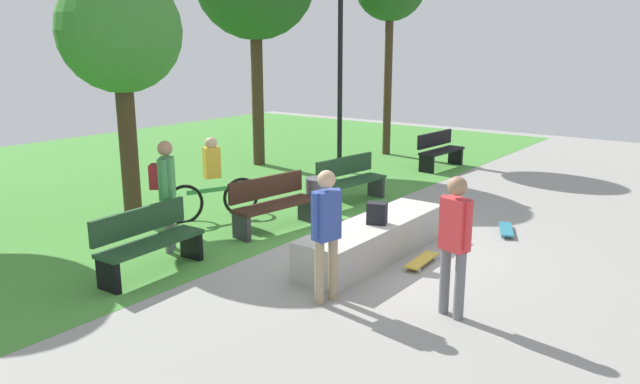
{
  "coord_description": "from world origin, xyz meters",
  "views": [
    {
      "loc": [
        -7.62,
        -4.96,
        3.12
      ],
      "look_at": [
        -0.19,
        0.59,
        0.84
      ],
      "focal_mm": 34.21,
      "sensor_mm": 36.0,
      "label": 1
    }
  ],
  "objects_px": {
    "park_bench_near_lamppost": "(273,202)",
    "park_bench_by_oak": "(350,179)",
    "skateboard_spare": "(506,229)",
    "skateboard_by_ledge": "(422,260)",
    "park_bench_center_lawn": "(148,240)",
    "tree_tall_oak": "(120,34)",
    "lamp_post": "(340,60)",
    "pedestrian_with_backpack": "(166,186)",
    "cyclist_on_bicycle": "(213,184)",
    "trash_bin": "(320,198)",
    "backpack_on_ledge": "(377,213)",
    "concrete_ledge": "(374,239)",
    "skater_watching": "(326,227)",
    "skater_performing_trick": "(455,236)",
    "park_bench_far_right": "(439,149)"
  },
  "relations": [
    {
      "from": "park_bench_near_lamppost",
      "to": "cyclist_on_bicycle",
      "type": "distance_m",
      "value": 1.36
    },
    {
      "from": "concrete_ledge",
      "to": "park_bench_far_right",
      "type": "height_order",
      "value": "park_bench_far_right"
    },
    {
      "from": "lamp_post",
      "to": "pedestrian_with_backpack",
      "type": "distance_m",
      "value": 6.88
    },
    {
      "from": "trash_bin",
      "to": "concrete_ledge",
      "type": "bearing_deg",
      "value": -121.16
    },
    {
      "from": "skateboard_spare",
      "to": "park_bench_near_lamppost",
      "type": "xyz_separation_m",
      "value": [
        -2.21,
        3.28,
        0.42
      ]
    },
    {
      "from": "skateboard_spare",
      "to": "tree_tall_oak",
      "type": "height_order",
      "value": "tree_tall_oak"
    },
    {
      "from": "skater_performing_trick",
      "to": "park_bench_near_lamppost",
      "type": "relative_size",
      "value": 1.02
    },
    {
      "from": "tree_tall_oak",
      "to": "pedestrian_with_backpack",
      "type": "relative_size",
      "value": 2.56
    },
    {
      "from": "backpack_on_ledge",
      "to": "lamp_post",
      "type": "relative_size",
      "value": 0.07
    },
    {
      "from": "park_bench_center_lawn",
      "to": "tree_tall_oak",
      "type": "relative_size",
      "value": 0.37
    },
    {
      "from": "skateboard_spare",
      "to": "pedestrian_with_backpack",
      "type": "distance_m",
      "value": 5.62
    },
    {
      "from": "backpack_on_ledge",
      "to": "skateboard_by_ledge",
      "type": "distance_m",
      "value": 0.94
    },
    {
      "from": "park_bench_center_lawn",
      "to": "cyclist_on_bicycle",
      "type": "bearing_deg",
      "value": 27.98
    },
    {
      "from": "cyclist_on_bicycle",
      "to": "tree_tall_oak",
      "type": "bearing_deg",
      "value": 126.45
    },
    {
      "from": "park_bench_center_lawn",
      "to": "trash_bin",
      "type": "height_order",
      "value": "park_bench_center_lawn"
    },
    {
      "from": "tree_tall_oak",
      "to": "lamp_post",
      "type": "height_order",
      "value": "lamp_post"
    },
    {
      "from": "trash_bin",
      "to": "pedestrian_with_backpack",
      "type": "distance_m",
      "value": 2.99
    },
    {
      "from": "park_bench_center_lawn",
      "to": "cyclist_on_bicycle",
      "type": "xyz_separation_m",
      "value": [
        2.46,
        1.31,
        0.15
      ]
    },
    {
      "from": "skater_watching",
      "to": "skateboard_spare",
      "type": "xyz_separation_m",
      "value": [
        4.07,
        -0.78,
        -0.9
      ]
    },
    {
      "from": "trash_bin",
      "to": "cyclist_on_bicycle",
      "type": "xyz_separation_m",
      "value": [
        -1.12,
        1.58,
        0.26
      ]
    },
    {
      "from": "skater_performing_trick",
      "to": "skater_watching",
      "type": "relative_size",
      "value": 1.01
    },
    {
      "from": "concrete_ledge",
      "to": "skater_performing_trick",
      "type": "xyz_separation_m",
      "value": [
        -1.21,
        -1.81,
        0.71
      ]
    },
    {
      "from": "tree_tall_oak",
      "to": "trash_bin",
      "type": "distance_m",
      "value": 4.47
    },
    {
      "from": "park_bench_center_lawn",
      "to": "lamp_post",
      "type": "bearing_deg",
      "value": 14.54
    },
    {
      "from": "backpack_on_ledge",
      "to": "park_bench_center_lawn",
      "type": "xyz_separation_m",
      "value": [
        -2.38,
        2.22,
        -0.22
      ]
    },
    {
      "from": "skateboard_spare",
      "to": "skateboard_by_ledge",
      "type": "bearing_deg",
      "value": 168.99
    },
    {
      "from": "skater_watching",
      "to": "park_bench_center_lawn",
      "type": "xyz_separation_m",
      "value": [
        -0.7,
        2.53,
        -0.49
      ]
    },
    {
      "from": "park_bench_near_lamppost",
      "to": "tree_tall_oak",
      "type": "relative_size",
      "value": 0.38
    },
    {
      "from": "pedestrian_with_backpack",
      "to": "concrete_ledge",
      "type": "bearing_deg",
      "value": -57.8
    },
    {
      "from": "backpack_on_ledge",
      "to": "skateboard_by_ledge",
      "type": "relative_size",
      "value": 0.39
    },
    {
      "from": "skater_performing_trick",
      "to": "tree_tall_oak",
      "type": "distance_m",
      "value": 6.85
    },
    {
      "from": "skateboard_spare",
      "to": "trash_bin",
      "type": "relative_size",
      "value": 1.08
    },
    {
      "from": "concrete_ledge",
      "to": "lamp_post",
      "type": "relative_size",
      "value": 0.67
    },
    {
      "from": "skateboard_by_ledge",
      "to": "park_bench_near_lamppost",
      "type": "distance_m",
      "value": 2.88
    },
    {
      "from": "concrete_ledge",
      "to": "park_bench_center_lawn",
      "type": "height_order",
      "value": "park_bench_center_lawn"
    },
    {
      "from": "park_bench_far_right",
      "to": "trash_bin",
      "type": "relative_size",
      "value": 2.16
    },
    {
      "from": "skateboard_spare",
      "to": "pedestrian_with_backpack",
      "type": "height_order",
      "value": "pedestrian_with_backpack"
    },
    {
      "from": "skateboard_spare",
      "to": "park_bench_near_lamppost",
      "type": "bearing_deg",
      "value": 123.98
    },
    {
      "from": "pedestrian_with_backpack",
      "to": "cyclist_on_bicycle",
      "type": "relative_size",
      "value": 1.0
    },
    {
      "from": "park_bench_near_lamppost",
      "to": "park_bench_far_right",
      "type": "distance_m",
      "value": 6.57
    },
    {
      "from": "concrete_ledge",
      "to": "park_bench_near_lamppost",
      "type": "height_order",
      "value": "park_bench_near_lamppost"
    },
    {
      "from": "tree_tall_oak",
      "to": "trash_bin",
      "type": "height_order",
      "value": "tree_tall_oak"
    },
    {
      "from": "tree_tall_oak",
      "to": "cyclist_on_bicycle",
      "type": "bearing_deg",
      "value": -53.55
    },
    {
      "from": "skater_performing_trick",
      "to": "park_bench_by_oak",
      "type": "xyz_separation_m",
      "value": [
        3.63,
        3.88,
        -0.5
      ]
    },
    {
      "from": "park_bench_near_lamppost",
      "to": "pedestrian_with_backpack",
      "type": "relative_size",
      "value": 0.96
    },
    {
      "from": "concrete_ledge",
      "to": "park_bench_near_lamppost",
      "type": "distance_m",
      "value": 2.11
    },
    {
      "from": "park_bench_near_lamppost",
      "to": "park_bench_by_oak",
      "type": "bearing_deg",
      "value": -0.82
    },
    {
      "from": "skateboard_by_ledge",
      "to": "trash_bin",
      "type": "distance_m",
      "value": 2.83
    },
    {
      "from": "skater_performing_trick",
      "to": "skater_watching",
      "type": "distance_m",
      "value": 1.52
    },
    {
      "from": "skater_watching",
      "to": "lamp_post",
      "type": "relative_size",
      "value": 0.37
    }
  ]
}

